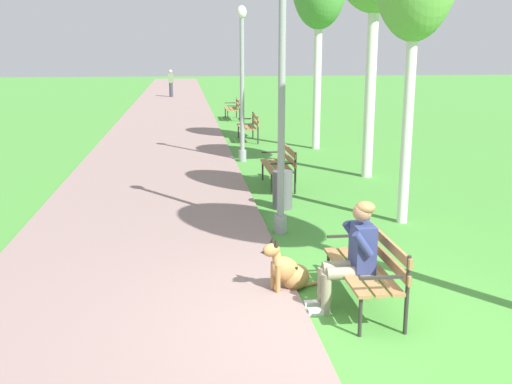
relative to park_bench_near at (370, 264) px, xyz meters
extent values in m
plane|color=#478E38|center=(-0.42, -0.52, -0.51)|extent=(120.00, 120.00, 0.00)
cube|color=gray|center=(-2.69, 23.48, -0.49)|extent=(3.93, 60.00, 0.04)
cube|color=olive|center=(-0.27, 0.00, -0.06)|extent=(0.14, 1.50, 0.04)
cube|color=olive|center=(-0.10, 0.00, -0.06)|extent=(0.14, 1.50, 0.04)
cube|color=olive|center=(0.08, 0.00, -0.06)|extent=(0.14, 1.50, 0.04)
cube|color=olive|center=(0.18, 0.00, 0.08)|extent=(0.04, 1.50, 0.11)
cube|color=olive|center=(0.18, 0.00, 0.26)|extent=(0.04, 1.50, 0.11)
cylinder|color=#2D2B28|center=(-0.30, 0.69, -0.29)|extent=(0.04, 0.04, 0.45)
cylinder|color=#2D2B28|center=(0.18, 0.69, -0.09)|extent=(0.04, 0.04, 0.85)
cube|color=#2D2B28|center=(-0.10, 0.69, 0.12)|extent=(0.45, 0.04, 0.03)
cylinder|color=#2D2B28|center=(-0.30, -0.69, -0.29)|extent=(0.04, 0.04, 0.45)
cylinder|color=#2D2B28|center=(0.18, -0.69, -0.09)|extent=(0.04, 0.04, 0.85)
cube|color=#2D2B28|center=(-0.10, -0.69, 0.12)|extent=(0.45, 0.04, 0.03)
cube|color=olive|center=(-0.28, 6.17, -0.06)|extent=(0.14, 1.50, 0.04)
cube|color=olive|center=(-0.11, 6.17, -0.06)|extent=(0.14, 1.50, 0.04)
cube|color=olive|center=(0.07, 6.17, -0.06)|extent=(0.14, 1.50, 0.04)
cube|color=olive|center=(0.17, 6.17, 0.08)|extent=(0.04, 1.50, 0.11)
cube|color=olive|center=(0.17, 6.17, 0.26)|extent=(0.04, 1.50, 0.11)
cylinder|color=#2D2B28|center=(-0.31, 6.86, -0.29)|extent=(0.04, 0.04, 0.45)
cylinder|color=#2D2B28|center=(0.17, 6.86, -0.09)|extent=(0.04, 0.04, 0.85)
cube|color=#2D2B28|center=(-0.11, 6.86, 0.12)|extent=(0.45, 0.04, 0.03)
cylinder|color=#2D2B28|center=(-0.31, 5.48, -0.29)|extent=(0.04, 0.04, 0.45)
cylinder|color=#2D2B28|center=(0.17, 5.48, -0.09)|extent=(0.04, 0.04, 0.85)
cube|color=#2D2B28|center=(-0.11, 5.48, 0.12)|extent=(0.45, 0.04, 0.03)
cube|color=olive|center=(-0.23, 12.75, -0.06)|extent=(0.14, 1.50, 0.04)
cube|color=olive|center=(-0.05, 12.75, -0.06)|extent=(0.14, 1.50, 0.04)
cube|color=olive|center=(0.12, 12.75, -0.06)|extent=(0.14, 1.50, 0.04)
cube|color=olive|center=(0.23, 12.75, 0.08)|extent=(0.04, 1.50, 0.11)
cube|color=olive|center=(0.23, 12.75, 0.26)|extent=(0.04, 1.50, 0.11)
cylinder|color=#2D2B28|center=(-0.25, 13.44, -0.29)|extent=(0.04, 0.04, 0.45)
cylinder|color=#2D2B28|center=(0.23, 13.44, -0.09)|extent=(0.04, 0.04, 0.85)
cube|color=#2D2B28|center=(-0.05, 13.44, 0.12)|extent=(0.45, 0.04, 0.03)
cylinder|color=#2D2B28|center=(-0.25, 12.06, -0.29)|extent=(0.04, 0.04, 0.45)
cylinder|color=#2D2B28|center=(0.23, 12.06, -0.09)|extent=(0.04, 0.04, 0.85)
cube|color=#2D2B28|center=(-0.05, 12.06, 0.12)|extent=(0.45, 0.04, 0.03)
cube|color=olive|center=(-0.24, 18.72, -0.06)|extent=(0.14, 1.50, 0.04)
cube|color=olive|center=(-0.07, 18.72, -0.06)|extent=(0.14, 1.50, 0.04)
cube|color=olive|center=(0.11, 18.72, -0.06)|extent=(0.14, 1.50, 0.04)
cube|color=olive|center=(0.21, 18.72, 0.08)|extent=(0.04, 1.50, 0.11)
cube|color=olive|center=(0.21, 18.72, 0.26)|extent=(0.04, 1.50, 0.11)
cylinder|color=#2D2B28|center=(-0.27, 19.41, -0.29)|extent=(0.04, 0.04, 0.45)
cylinder|color=#2D2B28|center=(0.21, 19.41, -0.09)|extent=(0.04, 0.04, 0.85)
cube|color=#2D2B28|center=(-0.07, 19.41, 0.12)|extent=(0.45, 0.04, 0.03)
cylinder|color=#2D2B28|center=(-0.27, 18.03, -0.29)|extent=(0.04, 0.04, 0.45)
cylinder|color=#2D2B28|center=(0.21, 18.03, -0.09)|extent=(0.04, 0.04, 0.85)
cube|color=#2D2B28|center=(-0.07, 18.03, 0.12)|extent=(0.45, 0.04, 0.03)
cylinder|color=gray|center=(-0.31, 0.07, -0.04)|extent=(0.42, 0.14, 0.14)
cylinder|color=gray|center=(-0.52, 0.07, -0.28)|extent=(0.11, 0.11, 0.47)
cube|color=silver|center=(-0.60, 0.07, -0.48)|extent=(0.24, 0.09, 0.07)
cylinder|color=gray|center=(-0.31, -0.13, -0.04)|extent=(0.42, 0.14, 0.14)
cylinder|color=gray|center=(-0.52, -0.13, -0.28)|extent=(0.11, 0.11, 0.47)
cube|color=silver|center=(-0.60, -0.13, -0.48)|extent=(0.24, 0.09, 0.07)
cube|color=navy|center=(-0.10, -0.03, 0.22)|extent=(0.22, 0.36, 0.52)
cylinder|color=navy|center=(-0.16, 0.17, 0.32)|extent=(0.25, 0.09, 0.30)
cylinder|color=navy|center=(-0.16, -0.23, 0.32)|extent=(0.25, 0.09, 0.30)
sphere|color=#A37556|center=(-0.12, -0.03, 0.62)|extent=(0.21, 0.21, 0.21)
ellipsoid|color=olive|center=(-0.09, -0.03, 0.67)|extent=(0.22, 0.23, 0.14)
ellipsoid|color=#B27F47|center=(-0.72, 0.60, -0.35)|extent=(0.44, 0.39, 0.32)
ellipsoid|color=#B27F47|center=(-0.86, 0.55, -0.23)|extent=(0.55, 0.38, 0.48)
ellipsoid|color=black|center=(-0.82, 0.57, -0.19)|extent=(0.40, 0.30, 0.27)
cylinder|color=#B27F47|center=(-1.01, 0.56, -0.32)|extent=(0.06, 0.06, 0.38)
cylinder|color=#B27F47|center=(-0.96, 0.45, -0.32)|extent=(0.06, 0.06, 0.38)
cylinder|color=#B27F47|center=(-0.97, 0.51, -0.08)|extent=(0.16, 0.20, 0.19)
ellipsoid|color=#B27F47|center=(-1.04, 0.48, 0.05)|extent=(0.26, 0.21, 0.16)
cone|color=black|center=(-1.14, 0.44, 0.04)|extent=(0.13, 0.12, 0.09)
cone|color=black|center=(-1.02, 0.54, 0.15)|extent=(0.06, 0.06, 0.09)
cone|color=black|center=(-0.99, 0.45, 0.15)|extent=(0.06, 0.06, 0.09)
cylinder|color=#B27F47|center=(-0.54, 0.67, -0.49)|extent=(0.28, 0.14, 0.04)
cylinder|color=gray|center=(-0.54, 2.90, -0.36)|extent=(0.20, 0.20, 0.30)
cylinder|color=gray|center=(-0.54, 2.90, 1.54)|extent=(0.11, 0.11, 4.11)
cylinder|color=gray|center=(-0.53, 9.21, -0.36)|extent=(0.20, 0.20, 0.30)
cylinder|color=gray|center=(-0.53, 9.21, 1.30)|extent=(0.11, 0.11, 3.62)
ellipsoid|color=silver|center=(-0.53, 9.21, 3.23)|extent=(0.24, 0.24, 0.32)
cylinder|color=silver|center=(1.60, 3.25, 1.24)|extent=(0.17, 0.17, 3.50)
cylinder|color=silver|center=(2.11, 6.96, 1.50)|extent=(0.24, 0.24, 4.03)
cylinder|color=silver|center=(1.81, 11.01, 1.43)|extent=(0.22, 0.22, 3.88)
cylinder|color=#515156|center=(-0.27, 4.39, -0.16)|extent=(0.36, 0.36, 0.70)
cylinder|color=#383842|center=(-2.74, 30.75, -0.07)|extent=(0.22, 0.22, 0.88)
cube|color=#6B7F5B|center=(-2.74, 30.75, 0.65)|extent=(0.32, 0.20, 0.56)
sphere|color=beige|center=(-2.74, 30.75, 1.04)|extent=(0.20, 0.20, 0.20)
camera|label=1|loc=(-2.02, -6.14, 2.35)|focal=42.14mm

